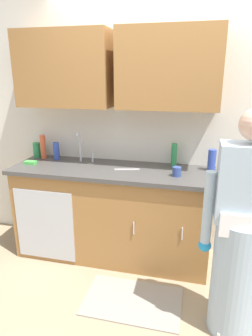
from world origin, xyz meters
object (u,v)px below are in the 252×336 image
bottle_water_short (56,151)px  bottle_cleaner_spray (43,147)px  sink (79,167)px  sponge (31,163)px  knife_on_counter (127,169)px  cup_by_sink (177,172)px  bottle_dish_liquid (174,155)px  bottle_water_tall (37,150)px  person_at_sink (240,246)px  bottle_soap (212,160)px

bottle_water_short → bottle_cleaner_spray: bearing=177.1°
sink → sponge: (-0.50, -0.07, 0.03)m
knife_on_counter → sponge: bearing=168.0°
bottle_cleaner_spray → cup_by_sink: bearing=-10.5°
sink → bottle_dish_liquid: bearing=12.7°
bottle_water_short → sponge: size_ratio=1.67×
cup_by_sink → knife_on_counter: cup_by_sink is taller
sink → sponge: size_ratio=4.55×
bottle_water_short → bottle_dish_liquid: bottle_dish_liquid is taller
bottle_dish_liquid → knife_on_counter: bearing=-151.9°
bottle_water_tall → bottle_cleaner_spray: bearing=-11.5°
sponge → sink: bearing=7.6°
person_at_sink → knife_on_counter: (-0.96, 0.72, 0.25)m
bottle_water_tall → bottle_dish_liquid: bearing=0.8°
cup_by_sink → person_at_sink: bearing=-52.5°
cup_by_sink → sponge: size_ratio=0.77×
bottle_water_short → cup_by_sink: size_ratio=2.15×
bottle_cleaner_spray → sponge: bottle_cleaner_spray is taller
bottle_dish_liquid → bottle_soap: 0.36m
sink → bottle_cleaner_spray: (-0.47, 0.17, 0.14)m
sink → person_at_sink: size_ratio=0.31×
person_at_sink → sponge: size_ratio=14.73×
bottle_cleaner_spray → bottle_water_short: size_ratio=1.37×
knife_on_counter → bottle_water_short: bearing=152.9°
bottle_water_short → bottle_soap: (1.59, -0.02, 0.01)m
sponge → bottle_water_tall: bearing=104.9°
cup_by_sink → sponge: bearing=178.6°
sink → bottle_water_tall: (-0.56, 0.19, 0.10)m
bottle_dish_liquid → bottle_water_short: bearing=-177.8°
bottle_soap → cup_by_sink: bottle_soap is taller
cup_by_sink → bottle_water_short: bearing=168.5°
sink → bottle_water_tall: sink is taller
sink → knife_on_counter: (0.49, -0.02, 0.02)m
sink → bottle_water_short: (-0.32, 0.16, 0.11)m
person_at_sink → bottle_soap: bearing=102.1°
bottle_dish_liquid → cup_by_sink: (0.05, -0.31, -0.07)m
cup_by_sink → bottle_water_tall: bearing=169.4°
bottle_cleaner_spray → bottle_dish_liquid: size_ratio=1.11×
bottle_cleaner_spray → bottle_dish_liquid: bottle_cleaner_spray is taller
bottle_dish_liquid → knife_on_counter: bottle_dish_liquid is taller
bottle_water_short → bottle_water_tall: bottle_water_short is taller
bottle_cleaner_spray → knife_on_counter: bottle_cleaner_spray is taller
bottle_cleaner_spray → sponge: 0.26m
bottle_dish_liquid → person_at_sink: bearing=-60.1°
bottle_water_short → bottle_water_tall: size_ratio=1.13×
sink → person_at_sink: 1.65m
cup_by_sink → knife_on_counter: 0.48m
person_at_sink → bottle_soap: (-0.19, 0.88, 0.35)m
sponge → bottle_cleaner_spray: bearing=84.2°
person_at_sink → bottle_dish_liquid: person_at_sink is taller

